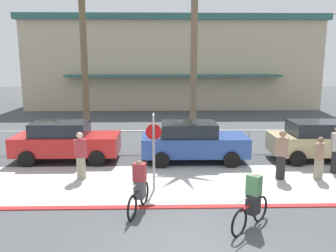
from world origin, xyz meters
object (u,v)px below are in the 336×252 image
at_px(pedestrian_1, 319,160).
at_px(pedestrian_2, 281,157).
at_px(cyclist_red_1, 252,201).
at_px(pedestrian_0, 81,158).
at_px(car_tan_3, 321,140).
at_px(cyclist_black_0, 139,187).
at_px(palm_tree_1, 83,25).
at_px(palm_tree_2, 195,1).
at_px(stop_sign_bike_lane, 154,141).
at_px(car_blue_2, 193,142).
at_px(car_red_1, 66,141).

relative_size(pedestrian_1, pedestrian_2, 0.87).
height_order(cyclist_red_1, pedestrian_0, pedestrian_0).
relative_size(car_tan_3, cyclist_black_0, 2.48).
bearing_deg(cyclist_black_0, pedestrian_2, 26.95).
relative_size(car_tan_3, cyclist_red_1, 2.93).
bearing_deg(pedestrian_2, cyclist_red_1, -118.94).
bearing_deg(cyclist_red_1, pedestrian_1, 46.71).
relative_size(pedestrian_0, pedestrian_2, 0.96).
distance_m(palm_tree_1, pedestrian_0, 9.06).
bearing_deg(pedestrian_2, palm_tree_1, 138.57).
height_order(palm_tree_2, pedestrian_2, palm_tree_2).
bearing_deg(stop_sign_bike_lane, car_blue_2, 64.02).
relative_size(car_red_1, cyclist_red_1, 2.93).
bearing_deg(car_tan_3, palm_tree_2, 141.91).
bearing_deg(car_red_1, stop_sign_bike_lane, -43.12).
xyz_separation_m(stop_sign_bike_lane, cyclist_black_0, (-0.39, -1.53, -0.98)).
bearing_deg(palm_tree_2, stop_sign_bike_lane, -104.99).
height_order(palm_tree_1, car_tan_3, palm_tree_1).
xyz_separation_m(stop_sign_bike_lane, car_blue_2, (1.61, 3.30, -0.81)).
height_order(pedestrian_0, pedestrian_2, pedestrian_2).
height_order(cyclist_red_1, pedestrian_2, pedestrian_2).
bearing_deg(car_red_1, pedestrian_2, -17.20).
xyz_separation_m(car_blue_2, car_tan_3, (5.52, 0.10, 0.00)).
height_order(stop_sign_bike_lane, cyclist_red_1, stop_sign_bike_lane).
relative_size(stop_sign_bike_lane, car_blue_2, 0.58).
distance_m(stop_sign_bike_lane, car_red_1, 5.31).
bearing_deg(car_red_1, palm_tree_1, 90.64).
relative_size(car_tan_3, pedestrian_1, 2.80).
height_order(palm_tree_2, car_tan_3, palm_tree_2).
distance_m(cyclist_black_0, pedestrian_1, 6.79).
relative_size(stop_sign_bike_lane, car_tan_3, 0.58).
height_order(car_red_1, cyclist_red_1, car_red_1).
bearing_deg(pedestrian_1, cyclist_black_0, -158.62).
bearing_deg(cyclist_red_1, car_blue_2, 99.18).
bearing_deg(pedestrian_2, cyclist_black_0, -153.05).
bearing_deg(palm_tree_1, car_blue_2, -43.13).
bearing_deg(palm_tree_2, car_tan_3, -38.09).
bearing_deg(stop_sign_bike_lane, palm_tree_2, 75.01).
relative_size(car_red_1, pedestrian_1, 2.80).
distance_m(car_blue_2, pedestrian_2, 3.75).
xyz_separation_m(palm_tree_2, car_tan_3, (5.14, -4.03, -6.32)).
xyz_separation_m(cyclist_red_1, pedestrian_2, (2.00, 3.61, 0.15)).
bearing_deg(palm_tree_1, car_tan_3, -24.59).
xyz_separation_m(pedestrian_0, pedestrian_2, (7.21, -0.19, 0.04)).
bearing_deg(stop_sign_bike_lane, pedestrian_0, 156.02).
bearing_deg(pedestrian_1, car_blue_2, 151.42).
relative_size(palm_tree_2, car_tan_3, 2.15).
bearing_deg(palm_tree_2, pedestrian_0, -126.60).
height_order(car_blue_2, cyclist_black_0, car_blue_2).
distance_m(palm_tree_1, pedestrian_1, 13.46).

